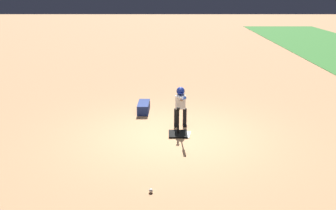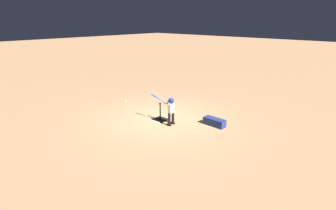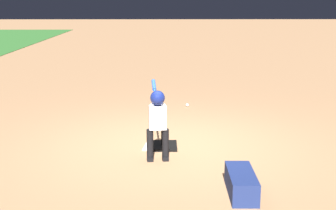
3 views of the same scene
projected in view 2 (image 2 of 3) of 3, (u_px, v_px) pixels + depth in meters
The scene contains 6 objects.
ground_plane at pixel (161, 118), 10.44m from camera, with size 90.00×90.00×0.00m, color #AD7F56.
home_plate at pixel (159, 120), 10.21m from camera, with size 0.44×0.44×0.02m, color white.
batting_tee at pixel (160, 118), 10.24m from camera, with size 0.51×0.46×0.70m.
batter_child at pixel (170, 108), 9.62m from camera, with size 1.06×0.34×1.07m.
baseball at pixel (125, 101), 12.48m from camera, with size 0.07×0.07×0.07m, color white.
equipment_bag at pixel (214, 122), 9.70m from camera, with size 0.84×0.32×0.28m, color navy.
Camera 2 is at (-6.82, 6.96, 3.80)m, focal length 28.00 mm.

